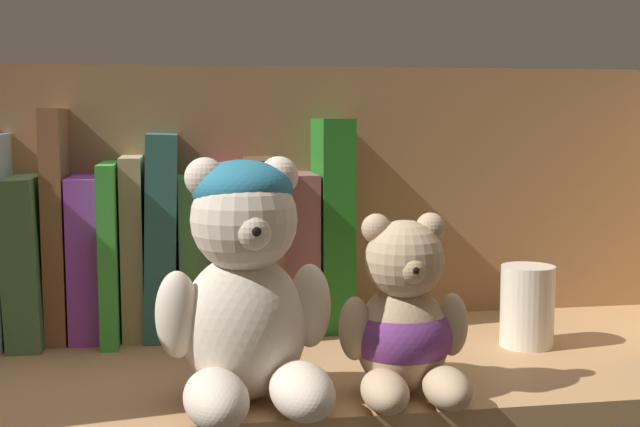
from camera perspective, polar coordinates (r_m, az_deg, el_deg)
The scene contains 16 objects.
shelf_board at distance 76.36cm, azimuth 2.88°, elevation -10.29°, with size 78.99×29.73×2.00cm, color tan.
shelf_back_panel at distance 88.72cm, azimuth 0.76°, elevation 0.72°, with size 81.39×1.20×28.23cm, color #966D47.
book_2 at distance 85.68cm, azimuth -18.94°, elevation -2.76°, with size 3.12×14.06×15.59cm, color #487547.
book_3 at distance 84.85cm, azimuth -17.21°, elevation -0.64°, with size 1.90×10.10×21.87cm, color #90593A.
book_4 at distance 85.00cm, azimuth -15.43°, elevation -2.75°, with size 2.78×10.47×15.47cm, color purple.
book_5 at distance 84.68cm, azimuth -13.83°, elevation -2.27°, with size 1.60×14.68×16.82cm, color green.
book_6 at distance 84.52cm, azimuth -12.46°, elevation -2.08°, with size 2.03×9.74×17.32cm, color tan.
book_7 at distance 84.28cm, azimuth -10.66°, elevation -1.32°, with size 2.90×11.37×19.49cm, color #2C645D.
book_8 at distance 84.58cm, azimuth -8.50°, elevation -2.67°, with size 2.97×9.52×15.34cm, color #469544.
book_9 at distance 84.61cm, azimuth -6.25°, elevation -2.21°, with size 3.25×14.15×16.58cm, color #932459.
book_10 at distance 84.83cm, azimuth -4.01°, elevation -1.98°, with size 2.98×14.46×17.13cm, color brown.
book_11 at distance 85.36cm, azimuth -1.68°, elevation -2.44°, with size 3.58×9.96×15.56cm, color #8E5757.
book_12 at distance 85.55cm, azimuth 0.70°, elevation -0.61°, with size 3.18×10.26×20.93cm, color #1F6D1E.
teddy_bear_larger at distance 62.33cm, azimuth -5.03°, elevation -5.02°, with size 13.44×13.83×18.21cm.
teddy_bear_smaller at distance 64.81cm, azimuth 5.70°, elevation -7.45°, with size 10.06×10.45×13.90cm.
pillar_candle at distance 80.61cm, azimuth 13.80°, elevation -6.08°, with size 4.92×4.92×7.51cm, color silver.
Camera 1 is at (-16.02, -71.33, 23.07)cm, focal length 47.45 mm.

